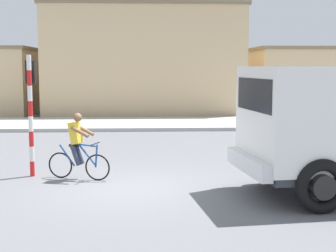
{
  "coord_description": "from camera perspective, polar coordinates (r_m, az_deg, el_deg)",
  "views": [
    {
      "loc": [
        0.43,
        -11.61,
        2.89
      ],
      "look_at": [
        1.09,
        2.5,
        1.2
      ],
      "focal_mm": 53.08,
      "sensor_mm": 36.0,
      "label": 1
    }
  ],
  "objects": [
    {
      "name": "ground_plane",
      "position": [
        11.97,
        -4.71,
        -7.17
      ],
      "size": [
        120.0,
        120.0,
        0.0
      ],
      "primitive_type": "plane",
      "color": "slate"
    },
    {
      "name": "sidewalk_far",
      "position": [
        24.71,
        -3.68,
        0.29
      ],
      "size": [
        80.0,
        5.0,
        0.16
      ],
      "primitive_type": "cube",
      "color": "#ADADA8",
      "rests_on": "ground"
    },
    {
      "name": "cyclist",
      "position": [
        12.94,
        -10.31,
        -2.3
      ],
      "size": [
        1.65,
        0.69,
        1.72
      ],
      "color": "black",
      "rests_on": "ground"
    },
    {
      "name": "traffic_light_pole",
      "position": [
        13.53,
        -15.49,
        3.09
      ],
      "size": [
        0.24,
        0.43,
        3.2
      ],
      "color": "red",
      "rests_on": "ground"
    },
    {
      "name": "car_red_near",
      "position": [
        19.9,
        16.65,
        0.56
      ],
      "size": [
        4.3,
        2.65,
        1.6
      ],
      "color": "#234C9E",
      "rests_on": "ground"
    },
    {
      "name": "building_mid_block",
      "position": [
        31.08,
        -2.73,
        7.48
      ],
      "size": [
        11.71,
        7.5,
        6.48
      ],
      "color": "#D1B284",
      "rests_on": "ground"
    }
  ]
}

